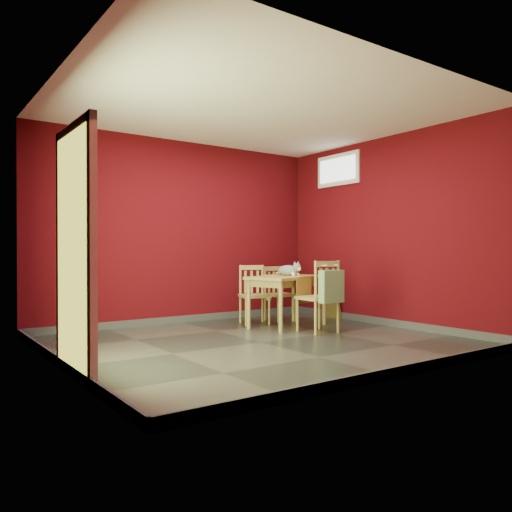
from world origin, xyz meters
TOP-DOWN VIEW (x-y plane):
  - ground at (0.00, 0.00)m, footprint 4.50×4.50m
  - room_shell at (0.00, 0.00)m, footprint 4.50×4.50m
  - doorway at (-2.23, -0.40)m, footprint 0.06×1.01m
  - window at (2.23, 1.00)m, footprint 0.05×0.90m
  - outlet_plate at (1.60, 1.99)m, footprint 0.08×0.02m
  - dining_table at (1.02, 0.76)m, footprint 1.27×0.92m
  - table_runner at (1.02, 0.64)m, footprint 0.50×0.77m
  - chair_far_left at (0.81, 1.29)m, footprint 0.51×0.51m
  - chair_far_right at (1.31, 1.35)m, footprint 0.39×0.39m
  - chair_near at (1.04, 0.12)m, footprint 0.46×0.46m
  - tote_bag at (1.03, -0.10)m, footprint 0.35×0.20m
  - cat at (1.00, 0.73)m, footprint 0.39×0.48m
  - picture_frame at (2.19, 1.14)m, footprint 0.21×0.47m

SIDE VIEW (x-z plane):
  - ground at x=0.00m, z-range 0.00..0.00m
  - room_shell at x=0.00m, z-range -2.20..2.30m
  - picture_frame at x=2.19m, z-range 0.00..0.45m
  - outlet_plate at x=1.60m, z-range 0.24..0.36m
  - chair_far_right at x=1.31m, z-range 0.01..0.84m
  - chair_far_left at x=0.81m, z-range 0.01..0.87m
  - chair_near at x=1.04m, z-range 0.01..0.95m
  - tote_bag at x=1.03m, z-range 0.38..0.86m
  - dining_table at x=1.02m, z-range 0.27..0.98m
  - table_runner at x=1.02m, z-range 0.48..0.84m
  - cat at x=1.00m, z-range 0.71..0.93m
  - doorway at x=-2.23m, z-range 0.06..2.19m
  - window at x=2.23m, z-range 2.10..2.60m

